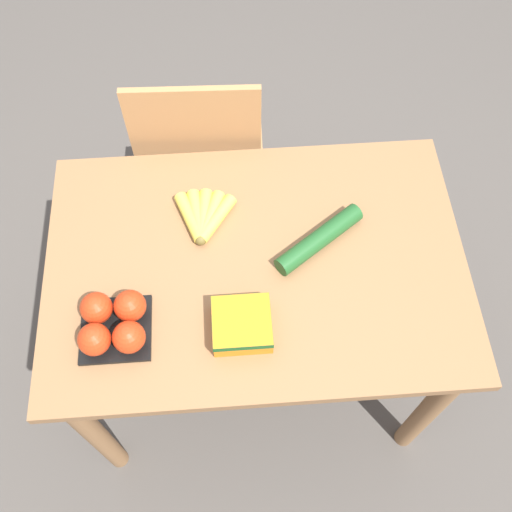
{
  "coord_description": "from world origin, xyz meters",
  "views": [
    {
      "loc": [
        -0.05,
        -0.76,
        2.15
      ],
      "look_at": [
        0.0,
        0.0,
        0.8
      ],
      "focal_mm": 42.0,
      "sensor_mm": 36.0,
      "label": 1
    }
  ],
  "objects_px": {
    "tomato_pack": "(113,323)",
    "carrot_bag": "(242,324)",
    "banana_bunch": "(203,217)",
    "chair": "(203,165)",
    "cucumber_near": "(319,239)"
  },
  "relations": [
    {
      "from": "tomato_pack",
      "to": "carrot_bag",
      "type": "bearing_deg",
      "value": -3.54
    },
    {
      "from": "carrot_bag",
      "to": "cucumber_near",
      "type": "relative_size",
      "value": 0.57
    },
    {
      "from": "chair",
      "to": "tomato_pack",
      "type": "height_order",
      "value": "chair"
    },
    {
      "from": "carrot_bag",
      "to": "chair",
      "type": "bearing_deg",
      "value": 97.47
    },
    {
      "from": "banana_bunch",
      "to": "chair",
      "type": "bearing_deg",
      "value": 91.48
    },
    {
      "from": "banana_bunch",
      "to": "tomato_pack",
      "type": "relative_size",
      "value": 0.99
    },
    {
      "from": "chair",
      "to": "banana_bunch",
      "type": "xyz_separation_m",
      "value": [
        0.01,
        -0.41,
        0.29
      ]
    },
    {
      "from": "cucumber_near",
      "to": "carrot_bag",
      "type": "bearing_deg",
      "value": -133.5
    },
    {
      "from": "banana_bunch",
      "to": "carrot_bag",
      "type": "xyz_separation_m",
      "value": [
        0.09,
        -0.33,
        0.02
      ]
    },
    {
      "from": "banana_bunch",
      "to": "cucumber_near",
      "type": "height_order",
      "value": "cucumber_near"
    },
    {
      "from": "tomato_pack",
      "to": "banana_bunch",
      "type": "bearing_deg",
      "value": 53.76
    },
    {
      "from": "carrot_bag",
      "to": "cucumber_near",
      "type": "height_order",
      "value": "carrot_bag"
    },
    {
      "from": "chair",
      "to": "cucumber_near",
      "type": "relative_size",
      "value": 3.87
    },
    {
      "from": "banana_bunch",
      "to": "cucumber_near",
      "type": "bearing_deg",
      "value": -17.43
    },
    {
      "from": "tomato_pack",
      "to": "cucumber_near",
      "type": "distance_m",
      "value": 0.57
    }
  ]
}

